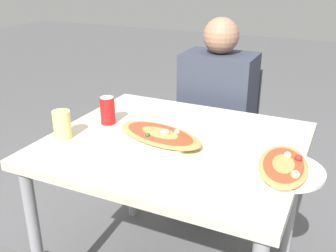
{
  "coord_description": "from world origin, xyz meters",
  "views": [
    {
      "loc": [
        0.6,
        -1.34,
        1.42
      ],
      "look_at": [
        -0.03,
        -0.01,
        0.81
      ],
      "focal_mm": 42.0,
      "sensor_mm": 36.0,
      "label": 1
    }
  ],
  "objects_px": {
    "pizza_main": "(160,136)",
    "soda_can": "(108,110)",
    "drink_glass": "(62,125)",
    "chair_far_seated": "(221,129)",
    "pizza_second": "(283,167)",
    "dining_table": "(175,157)",
    "person_seated": "(217,104)"
  },
  "relations": [
    {
      "from": "pizza_main",
      "to": "pizza_second",
      "type": "relative_size",
      "value": 1.25
    },
    {
      "from": "pizza_main",
      "to": "soda_can",
      "type": "height_order",
      "value": "soda_can"
    },
    {
      "from": "chair_far_seated",
      "to": "pizza_second",
      "type": "xyz_separation_m",
      "value": [
        0.49,
        -0.85,
        0.27
      ]
    },
    {
      "from": "dining_table",
      "to": "person_seated",
      "type": "height_order",
      "value": "person_seated"
    },
    {
      "from": "person_seated",
      "to": "pizza_second",
      "type": "height_order",
      "value": "person_seated"
    },
    {
      "from": "dining_table",
      "to": "pizza_second",
      "type": "distance_m",
      "value": 0.47
    },
    {
      "from": "drink_glass",
      "to": "pizza_second",
      "type": "distance_m",
      "value": 0.89
    },
    {
      "from": "chair_far_seated",
      "to": "pizza_second",
      "type": "distance_m",
      "value": 1.02
    },
    {
      "from": "person_seated",
      "to": "soda_can",
      "type": "height_order",
      "value": "person_seated"
    },
    {
      "from": "pizza_main",
      "to": "person_seated",
      "type": "bearing_deg",
      "value": 88.55
    },
    {
      "from": "soda_can",
      "to": "drink_glass",
      "type": "xyz_separation_m",
      "value": [
        -0.08,
        -0.22,
        -0.0
      ]
    },
    {
      "from": "drink_glass",
      "to": "pizza_main",
      "type": "bearing_deg",
      "value": 22.24
    },
    {
      "from": "pizza_main",
      "to": "soda_can",
      "type": "xyz_separation_m",
      "value": [
        -0.29,
        0.06,
        0.04
      ]
    },
    {
      "from": "dining_table",
      "to": "chair_far_seated",
      "type": "xyz_separation_m",
      "value": [
        -0.04,
        0.77,
        -0.17
      ]
    },
    {
      "from": "pizza_main",
      "to": "drink_glass",
      "type": "distance_m",
      "value": 0.41
    },
    {
      "from": "dining_table",
      "to": "pizza_second",
      "type": "xyz_separation_m",
      "value": [
        0.45,
        -0.08,
        0.1
      ]
    },
    {
      "from": "pizza_main",
      "to": "chair_far_seated",
      "type": "bearing_deg",
      "value": 88.75
    },
    {
      "from": "drink_glass",
      "to": "person_seated",
      "type": "bearing_deg",
      "value": 65.06
    },
    {
      "from": "dining_table",
      "to": "chair_far_seated",
      "type": "bearing_deg",
      "value": 92.99
    },
    {
      "from": "chair_far_seated",
      "to": "soda_can",
      "type": "bearing_deg",
      "value": 67.06
    },
    {
      "from": "chair_far_seated",
      "to": "person_seated",
      "type": "height_order",
      "value": "person_seated"
    },
    {
      "from": "dining_table",
      "to": "drink_glass",
      "type": "bearing_deg",
      "value": -157.37
    },
    {
      "from": "soda_can",
      "to": "pizza_second",
      "type": "relative_size",
      "value": 0.36
    },
    {
      "from": "person_seated",
      "to": "soda_can",
      "type": "xyz_separation_m",
      "value": [
        -0.31,
        -0.62,
        0.12
      ]
    },
    {
      "from": "pizza_main",
      "to": "drink_glass",
      "type": "bearing_deg",
      "value": -157.76
    },
    {
      "from": "drink_glass",
      "to": "soda_can",
      "type": "bearing_deg",
      "value": 69.74
    },
    {
      "from": "dining_table",
      "to": "pizza_main",
      "type": "distance_m",
      "value": 0.12
    },
    {
      "from": "pizza_main",
      "to": "pizza_second",
      "type": "height_order",
      "value": "same"
    },
    {
      "from": "chair_far_seated",
      "to": "pizza_second",
      "type": "bearing_deg",
      "value": 119.84
    },
    {
      "from": "chair_far_seated",
      "to": "person_seated",
      "type": "relative_size",
      "value": 0.73
    },
    {
      "from": "dining_table",
      "to": "person_seated",
      "type": "bearing_deg",
      "value": 93.49
    },
    {
      "from": "person_seated",
      "to": "soda_can",
      "type": "distance_m",
      "value": 0.71
    }
  ]
}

